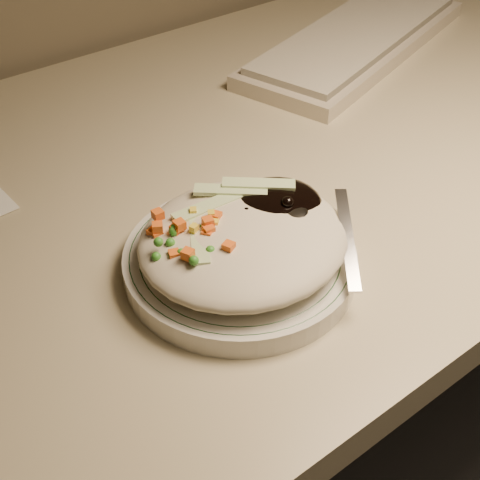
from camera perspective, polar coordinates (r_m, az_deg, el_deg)
desk at (r=0.89m, az=-2.16°, el=-4.47°), size 1.40×0.70×0.74m
plate at (r=0.61m, az=0.00°, el=-1.87°), size 0.21×0.21×0.02m
plate_rim at (r=0.61m, az=-0.00°, el=-1.16°), size 0.20×0.20×0.00m
meal at (r=0.59m, az=0.38°, el=0.55°), size 0.21×0.19×0.05m
keyboard at (r=1.04m, az=9.89°, el=16.47°), size 0.46×0.27×0.03m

